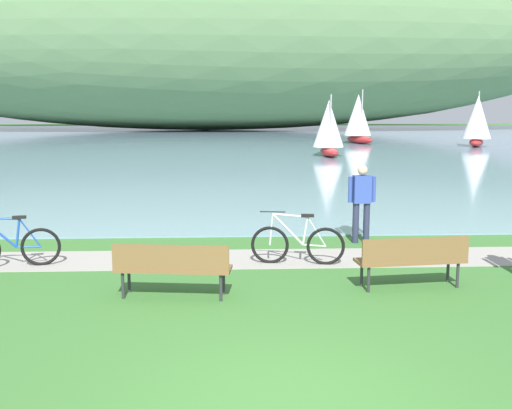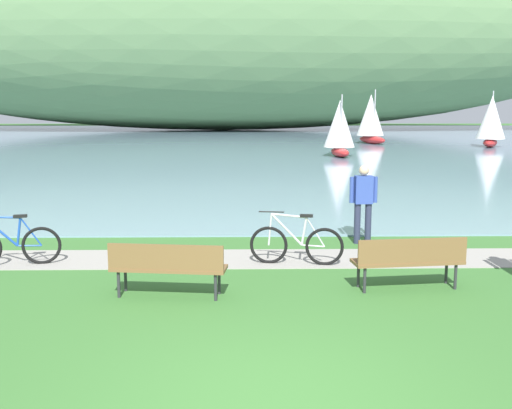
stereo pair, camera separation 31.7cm
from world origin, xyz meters
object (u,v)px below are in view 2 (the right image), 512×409
Objects in this scene: park_bench_near_camera at (168,265)px; sailboat_toward_hillside at (491,121)px; bicycle_beside_path at (12,245)px; bicycle_leaning_near_bench at (296,244)px; person_at_shoreline at (363,199)px; sailboat_nearest_to_shore at (340,127)px; sailboat_mid_bay at (371,118)px; park_bench_further_along at (409,258)px.

sailboat_toward_hillside reaches higher than park_bench_near_camera.
bicycle_beside_path is at bearing 148.63° from park_bench_near_camera.
park_bench_near_camera is at bearing -138.23° from bicycle_leaning_near_bench.
person_at_shoreline reaches higher than park_bench_near_camera.
park_bench_near_camera is 1.05× the size of bicycle_leaning_near_bench.
bicycle_beside_path is 7.15m from person_at_shoreline.
sailboat_nearest_to_shore is (6.75, 26.35, 1.22)m from park_bench_near_camera.
bicycle_leaning_near_bench is 5.32m from bicycle_beside_path.
park_bench_near_camera is 0.44× the size of sailboat_mid_bay.
sailboat_toward_hillside reaches higher than person_at_shoreline.
sailboat_mid_bay is 1.05× the size of sailboat_toward_hillside.
sailboat_nearest_to_shore is at bearing 83.66° from park_bench_further_along.
sailboat_toward_hillside is at bearing 62.55° from bicycle_leaning_near_bench.
person_at_shoreline is (-0.11, 3.35, 0.46)m from park_bench_further_along.
sailboat_mid_bay reaches higher than sailboat_toward_hillside.
sailboat_nearest_to_shore reaches higher than bicycle_leaning_near_bench.
park_bench_near_camera is 5.28m from person_at_shoreline.
sailboat_nearest_to_shore is at bearing 82.46° from person_at_shoreline.
bicycle_beside_path is 26.40m from sailboat_nearest_to_shore.
sailboat_nearest_to_shore is (2.89, 26.02, 1.22)m from park_bench_further_along.
bicycle_leaning_near_bench is at bearing 0.08° from bicycle_beside_path.
bicycle_leaning_near_bench is at bearing -100.65° from sailboat_nearest_to_shore.
sailboat_mid_bay reaches higher than bicycle_beside_path.
bicycle_leaning_near_bench is 0.42× the size of sailboat_mid_bay.
bicycle_leaning_near_bench and bicycle_beside_path have the same top height.
park_bench_near_camera is 0.51× the size of sailboat_nearest_to_shore.
person_at_shoreline is 34.26m from sailboat_toward_hillside.
bicycle_leaning_near_bench is 2.44m from person_at_shoreline.
sailboat_nearest_to_shore is at bearing -146.87° from sailboat_toward_hillside.
sailboat_mid_bay is (7.31, 38.43, 1.51)m from park_bench_further_along.
park_bench_near_camera is 40.37m from sailboat_mid_bay.
park_bench_near_camera is 1.08× the size of person_at_shoreline.
bicycle_beside_path is 0.43× the size of sailboat_toward_hillside.
person_at_shoreline is at bearing 44.47° from park_bench_near_camera.
sailboat_nearest_to_shore is (9.91, 24.43, 1.34)m from bicycle_beside_path.
park_bench_near_camera is 39.28m from sailboat_toward_hillside.
bicycle_leaning_near_bench is (-1.70, 1.59, -0.12)m from park_bench_further_along.
park_bench_further_along is 39.15m from sailboat_mid_bay.
sailboat_nearest_to_shore is at bearing 67.92° from bicycle_beside_path.
person_at_shoreline is 0.40× the size of sailboat_mid_bay.
person_at_shoreline is (1.59, 1.75, 0.58)m from bicycle_leaning_near_bench.
park_bench_near_camera is at bearing -31.37° from bicycle_beside_path.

